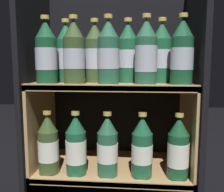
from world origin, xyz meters
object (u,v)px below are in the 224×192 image
Objects in this scene: bottle_lower_front_1 at (76,147)px; bottle_lower_front_3 at (142,148)px; bottle_upper_front_4 at (182,54)px; bottle_upper_back_2 at (128,54)px; bottle_upper_front_0 at (46,54)px; bottle_lower_front_4 at (178,150)px; bottle_upper_back_0 at (66,55)px; bottle_upper_back_1 at (95,54)px; bottle_upper_front_1 at (74,54)px; bottle_upper_back_3 at (161,54)px; bottle_upper_front_2 at (108,54)px; bottle_lower_front_2 at (107,147)px; bottle_lower_front_0 at (48,146)px; bottle_upper_front_3 at (146,54)px.

bottle_lower_front_1 is 0.25m from bottle_lower_front_3.
bottle_upper_front_4 and bottle_upper_back_2 have the same top height.
bottle_upper_front_0 is 1.00× the size of bottle_upper_front_4.
bottle_lower_front_1 is 0.38m from bottle_lower_front_4.
bottle_upper_back_0 is 1.00× the size of bottle_lower_front_3.
bottle_upper_back_1 is 1.00× the size of bottle_lower_front_3.
bottle_upper_front_1 is 1.00× the size of bottle_upper_front_4.
bottle_upper_back_1 and bottle_upper_back_3 have the same top height.
bottle_lower_front_1 is at bearing -180.00° from bottle_upper_front_2.
bottle_lower_front_1 is 0.12m from bottle_lower_front_2.
bottle_upper_back_2 is at bearing 24.38° from bottle_upper_front_1.
bottle_lower_front_0 is at bearing 180.00° from bottle_upper_front_1.
bottle_upper_front_0 is 1.00× the size of bottle_upper_front_2.
bottle_upper_back_0 is (-0.43, 0.09, -0.00)m from bottle_upper_front_4.
bottle_lower_front_4 is at bearing -15.22° from bottle_upper_back_1.
bottle_upper_back_0 is at bearing 59.22° from bottle_upper_front_0.
bottle_lower_front_4 is at bearing -0.00° from bottle_lower_front_2.
bottle_lower_front_1 is (0.10, -0.00, -0.35)m from bottle_upper_front_0.
bottle_lower_front_3 is (0.35, -0.00, -0.34)m from bottle_upper_front_0.
bottle_upper_front_1 is 1.00× the size of bottle_lower_front_4.
bottle_upper_back_0 is 0.36m from bottle_lower_front_1.
bottle_lower_front_3 is at bearing -24.84° from bottle_upper_back_1.
bottle_upper_front_2 is 1.00× the size of bottle_lower_front_0.
bottle_lower_front_2 is 1.00× the size of bottle_lower_front_4.
bottle_upper_front_2 is 0.13m from bottle_upper_front_3.
bottle_upper_front_4 is 1.00× the size of bottle_lower_front_3.
bottle_lower_front_3 is (0.06, -0.09, -0.34)m from bottle_upper_back_2.
bottle_upper_front_2 is 0.20m from bottle_upper_back_0.
bottle_lower_front_3 is (-0.07, -0.09, -0.34)m from bottle_upper_back_3.
bottle_upper_front_0 is 0.34m from bottle_lower_front_0.
bottle_upper_front_1 is at bearing -0.00° from bottle_lower_front_0.
bottle_upper_front_2 is at bearing 0.00° from bottle_lower_front_0.
bottle_upper_front_1 is 1.00× the size of bottle_upper_front_3.
bottle_upper_front_1 reaches higher than bottle_lower_front_0.
bottle_lower_front_4 is (0.19, -0.09, -0.35)m from bottle_upper_back_2.
bottle_upper_back_0 is at bearing 163.94° from bottle_lower_front_3.
bottle_upper_front_2 is 1.00× the size of bottle_lower_front_3.
bottle_upper_front_2 is 0.42m from bottle_lower_front_0.
bottle_upper_back_2 is 1.00× the size of bottle_upper_back_3.
bottle_upper_front_1 is 1.00× the size of bottle_lower_front_0.
bottle_upper_back_3 is (0.37, -0.00, 0.00)m from bottle_upper_back_0.
bottle_upper_front_2 is 0.11m from bottle_upper_back_2.
bottle_upper_back_1 is 1.00× the size of bottle_upper_back_3.
bottle_upper_front_1 is 0.21m from bottle_upper_back_2.
bottle_upper_back_2 is 0.36m from bottle_lower_front_2.
bottle_upper_back_0 is (-0.05, 0.09, -0.00)m from bottle_upper_front_1.
bottle_upper_front_2 is at bearing 0.00° from bottle_upper_front_0.
bottle_upper_front_4 and bottle_upper_back_1 have the same top height.
bottle_upper_front_4 is 1.00× the size of bottle_lower_front_2.
bottle_upper_front_3 is (0.26, 0.00, -0.00)m from bottle_upper_front_1.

